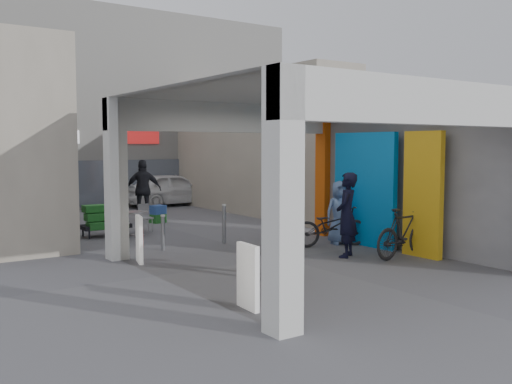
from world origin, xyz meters
TOP-DOWN VIEW (x-y plane):
  - ground at (0.00, 0.00)m, footprint 90.00×90.00m
  - arcade_canopy at (0.54, -0.82)m, footprint 6.40×6.45m
  - far_building at (-0.00, 13.99)m, footprint 18.00×4.08m
  - plaza_bldg_right at (4.50, 7.50)m, footprint 2.00×9.00m
  - bollard_left at (-1.73, 2.38)m, footprint 0.09×0.09m
  - bollard_center at (-0.02, 2.42)m, footprint 0.09×0.09m
  - bollard_right at (1.48, 2.36)m, footprint 0.09×0.09m
  - advert_board_near at (-2.75, -2.80)m, footprint 0.13×0.55m
  - advert_board_far at (-2.75, 1.36)m, footprint 0.22×0.55m
  - cafe_set at (-1.43, 5.14)m, footprint 1.32×1.06m
  - produce_stand at (-2.11, 5.25)m, footprint 1.30×0.70m
  - crate_stack at (0.21, 6.93)m, footprint 0.53×0.46m
  - border_collie at (0.24, 0.17)m, footprint 0.25×0.49m
  - man_with_dog at (1.31, -0.65)m, footprint 0.82×0.77m
  - man_back_turned at (-0.99, -1.52)m, footprint 1.15×1.08m
  - man_elderly at (2.34, 0.68)m, footprint 0.89×0.71m
  - man_crates at (0.17, 7.95)m, footprint 1.27×0.92m
  - bicycle_front at (1.92, 0.54)m, footprint 2.02×1.28m
  - bicycle_rear at (2.30, -1.42)m, footprint 1.89×0.68m
  - white_van at (2.94, 11.50)m, footprint 4.04×1.71m

SIDE VIEW (x-z plane):
  - ground at x=0.00m, z-range 0.00..0.00m
  - border_collie at x=0.24m, z-range -0.07..0.61m
  - crate_stack at x=0.21m, z-range 0.00..0.56m
  - cafe_set at x=-1.43m, z-range -0.12..0.68m
  - produce_stand at x=-2.11m, z-range -0.09..0.77m
  - bollard_left at x=-1.73m, z-range 0.00..0.83m
  - bollard_right at x=1.48m, z-range 0.00..0.89m
  - bollard_center at x=-0.02m, z-range 0.00..0.98m
  - bicycle_front at x=1.92m, z-range 0.00..1.00m
  - advert_board_near at x=-2.75m, z-range 0.01..1.01m
  - advert_board_far at x=-2.75m, z-range 0.01..1.01m
  - bicycle_rear at x=2.30m, z-range 0.00..1.11m
  - white_van at x=2.94m, z-range 0.00..1.36m
  - man_elderly at x=2.34m, z-range 0.00..1.60m
  - man_back_turned at x=-0.99m, z-range 0.00..1.87m
  - man_with_dog at x=1.31m, z-range 0.00..1.89m
  - man_crates at x=0.17m, z-range 0.00..2.00m
  - arcade_canopy at x=0.54m, z-range -0.90..5.50m
  - plaza_bldg_right at x=4.50m, z-range 0.00..5.00m
  - far_building at x=0.00m, z-range -0.01..7.99m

